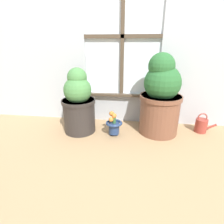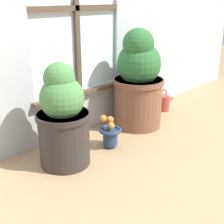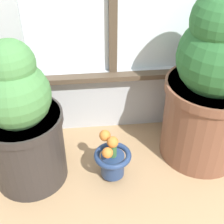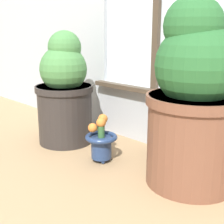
% 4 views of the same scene
% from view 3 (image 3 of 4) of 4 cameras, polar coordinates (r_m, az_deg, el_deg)
% --- Properties ---
extents(ground_plane, '(10.00, 10.00, 0.00)m').
position_cam_3_polar(ground_plane, '(1.30, 2.63, -16.82)').
color(ground_plane, tan).
extents(potted_plant_left, '(0.32, 0.32, 0.63)m').
position_cam_3_polar(potted_plant_left, '(1.25, -16.18, -1.93)').
color(potted_plant_left, '#2D2826').
rests_on(potted_plant_left, ground_plane).
extents(potted_plant_right, '(0.39, 0.39, 0.76)m').
position_cam_3_polar(potted_plant_right, '(1.35, 17.74, 4.33)').
color(potted_plant_right, brown).
rests_on(potted_plant_right, ground_plane).
extents(flower_vase, '(0.16, 0.16, 0.23)m').
position_cam_3_polar(flower_vase, '(1.32, 0.01, -8.46)').
color(flower_vase, navy).
rests_on(flower_vase, ground_plane).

